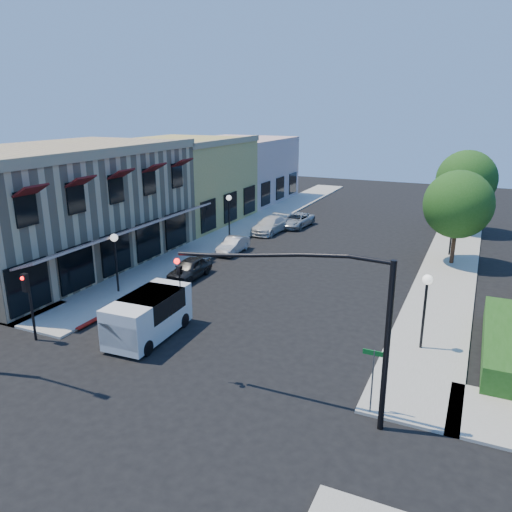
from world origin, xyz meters
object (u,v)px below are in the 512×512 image
at_px(street_tree_b, 466,180).
at_px(white_van, 148,314).
at_px(parked_car_c, 270,225).
at_px(lamppost_left_far, 229,205).
at_px(secondary_signal, 28,294).
at_px(lamppost_right_near, 426,293).
at_px(parked_car_b, 233,245).
at_px(signal_mast_arm, 324,307).
at_px(parked_car_d, 297,220).
at_px(lamppost_left_near, 115,248).
at_px(parked_car_a, 190,268).
at_px(lamppost_right_far, 453,219).
at_px(street_name_sign, 373,371).
at_px(street_tree_a, 458,204).

xyz_separation_m(street_tree_b, white_van, (-12.15, -28.03, -3.35)).
height_order(white_van, parked_car_c, white_van).
bearing_deg(lamppost_left_far, secondary_signal, -88.61).
bearing_deg(lamppost_right_near, parked_car_b, 145.23).
xyz_separation_m(street_tree_b, parked_car_b, (-15.00, -13.80, -3.96)).
xyz_separation_m(signal_mast_arm, white_van, (-9.21, 2.47, -2.89)).
bearing_deg(parked_car_d, parked_car_c, -107.93).
relative_size(lamppost_right_near, parked_car_c, 0.78).
bearing_deg(lamppost_left_far, white_van, -74.07).
height_order(lamppost_left_near, parked_car_b, lamppost_left_near).
bearing_deg(parked_car_d, lamppost_left_far, -116.02).
bearing_deg(white_van, signal_mast_arm, -15.03).
relative_size(lamppost_left_near, parked_car_a, 0.95).
height_order(lamppost_right_far, parked_car_a, lamppost_right_far).
xyz_separation_m(secondary_signal, parked_car_b, (1.80, 16.80, -1.73)).
height_order(secondary_signal, parked_car_a, secondary_signal).
bearing_deg(street_name_sign, lamppost_right_far, 87.37).
bearing_deg(parked_car_b, street_tree_a, 12.99).
distance_m(street_tree_a, secondary_signal, 26.64).
relative_size(white_van, parked_car_c, 1.04).
bearing_deg(lamppost_right_near, white_van, -161.22).
relative_size(street_tree_b, secondary_signal, 2.11).
xyz_separation_m(street_tree_a, lamppost_right_near, (-0.30, -14.00, -1.46)).
xyz_separation_m(lamppost_right_near, white_van, (-11.85, -4.03, -1.54)).
distance_m(street_name_sign, white_van, 11.01).
relative_size(street_tree_a, white_van, 1.36).
bearing_deg(white_van, secondary_signal, -151.12).
bearing_deg(lamppost_left_near, parked_car_c, 82.00).
distance_m(secondary_signal, parked_car_a, 10.89).
relative_size(lamppost_left_far, parked_car_b, 1.01).
height_order(white_van, parked_car_d, white_van).
bearing_deg(parked_car_a, lamppost_left_far, 102.40).
distance_m(lamppost_left_far, parked_car_a, 10.49).
xyz_separation_m(lamppost_left_far, parked_car_b, (2.30, -3.80, -2.15)).
height_order(lamppost_left_near, parked_car_c, lamppost_left_near).
xyz_separation_m(white_van, parked_car_d, (-1.45, 24.05, -0.60)).
bearing_deg(white_van, lamppost_left_near, 141.93).
distance_m(street_tree_a, street_name_sign, 20.00).
bearing_deg(secondary_signal, street_tree_b, 61.23).
bearing_deg(lamppost_left_near, secondary_signal, -85.66).
relative_size(lamppost_left_near, parked_car_b, 1.01).
bearing_deg(street_tree_a, street_tree_b, 90.00).
relative_size(secondary_signal, white_van, 0.70).
xyz_separation_m(signal_mast_arm, parked_car_c, (-11.97, 23.50, -3.42)).
relative_size(street_tree_b, parked_car_b, 1.98).
xyz_separation_m(lamppost_left_near, lamppost_left_far, (0.00, 14.00, 0.00)).
bearing_deg(parked_car_d, secondary_signal, -91.28).
bearing_deg(parked_car_b, white_van, -79.91).
relative_size(secondary_signal, parked_car_d, 0.76).
bearing_deg(lamppost_left_far, parked_car_b, -58.79).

